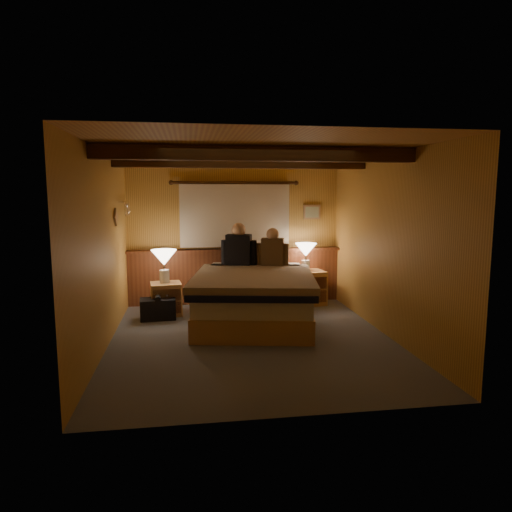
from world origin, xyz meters
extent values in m
plane|color=#565C66|center=(0.00, 0.00, 0.00)|extent=(4.20, 4.20, 0.00)
plane|color=tan|center=(0.00, 0.00, 2.40)|extent=(4.20, 4.20, 0.00)
plane|color=gold|center=(0.00, 2.10, 1.20)|extent=(3.60, 0.00, 3.60)
plane|color=gold|center=(-1.80, 0.00, 1.20)|extent=(0.00, 4.20, 4.20)
plane|color=gold|center=(1.80, 0.00, 1.20)|extent=(0.00, 4.20, 4.20)
plane|color=gold|center=(0.00, -2.10, 1.20)|extent=(3.60, 0.00, 3.60)
cube|color=brown|center=(0.00, 2.04, 0.45)|extent=(3.60, 0.12, 0.90)
cube|color=brown|center=(0.00, 1.98, 0.92)|extent=(3.60, 0.22, 0.04)
cylinder|color=#462B11|center=(0.00, 2.02, 2.05)|extent=(2.10, 0.05, 0.05)
sphere|color=#462B11|center=(-1.05, 2.02, 2.05)|extent=(0.08, 0.08, 0.08)
sphere|color=#462B11|center=(1.05, 2.02, 2.05)|extent=(0.08, 0.08, 0.08)
cube|color=white|center=(0.00, 2.03, 1.50)|extent=(1.85, 0.08, 1.05)
cube|color=#462B11|center=(0.00, -0.60, 2.31)|extent=(3.60, 0.15, 0.16)
cube|color=#462B11|center=(0.00, 0.90, 2.31)|extent=(3.60, 0.15, 0.16)
cylinder|color=white|center=(-1.74, 1.60, 1.75)|extent=(0.03, 0.55, 0.03)
torus|color=white|center=(-1.71, 1.45, 1.63)|extent=(0.01, 0.21, 0.21)
torus|color=white|center=(-1.71, 1.68, 1.63)|extent=(0.01, 0.21, 0.21)
cube|color=tan|center=(1.35, 2.08, 1.55)|extent=(0.30, 0.03, 0.25)
cube|color=beige|center=(1.35, 2.06, 1.55)|extent=(0.24, 0.01, 0.19)
cube|color=tan|center=(0.14, 0.78, 0.16)|extent=(1.91, 2.34, 0.31)
cube|color=silver|center=(0.14, 0.78, 0.44)|extent=(1.87, 2.29, 0.25)
cube|color=black|center=(0.10, 0.52, 0.60)|extent=(1.90, 1.94, 0.08)
cube|color=tan|center=(0.12, 0.65, 0.67)|extent=(1.98, 2.15, 0.13)
cube|color=silver|center=(-0.11, 1.65, 0.65)|extent=(0.68, 0.46, 0.17)
cube|color=silver|center=(0.68, 1.51, 0.65)|extent=(0.68, 0.46, 0.17)
cube|color=tan|center=(-1.15, 1.40, 0.25)|extent=(0.50, 0.46, 0.50)
cube|color=brown|center=(-1.12, 1.20, 0.35)|extent=(0.41, 0.07, 0.18)
cube|color=brown|center=(-1.12, 1.20, 0.15)|extent=(0.41, 0.07, 0.18)
cylinder|color=white|center=(-1.12, 1.20, 0.35)|extent=(0.03, 0.03, 0.03)
cylinder|color=white|center=(-1.12, 1.20, 0.15)|extent=(0.03, 0.03, 0.03)
cube|color=tan|center=(1.21, 1.74, 0.29)|extent=(0.59, 0.54, 0.58)
cube|color=brown|center=(1.24, 1.52, 0.40)|extent=(0.47, 0.09, 0.20)
cube|color=brown|center=(1.24, 1.52, 0.17)|extent=(0.47, 0.09, 0.20)
cylinder|color=white|center=(1.24, 1.52, 0.40)|extent=(0.03, 0.03, 0.03)
cylinder|color=white|center=(1.24, 1.52, 0.17)|extent=(0.03, 0.03, 0.03)
cylinder|color=silver|center=(-1.17, 1.44, 0.60)|extent=(0.15, 0.15, 0.20)
cylinder|color=white|center=(-1.17, 1.44, 0.73)|extent=(0.03, 0.03, 0.11)
cone|color=#FCE5C5|center=(-1.17, 1.44, 0.89)|extent=(0.39, 0.39, 0.24)
cylinder|color=silver|center=(1.16, 1.75, 0.67)|extent=(0.14, 0.14, 0.18)
cylinder|color=white|center=(1.16, 1.75, 0.78)|extent=(0.02, 0.02, 0.10)
cone|color=#FCE5C5|center=(1.16, 1.75, 0.93)|extent=(0.36, 0.36, 0.22)
cube|color=black|center=(0.01, 1.59, 0.96)|extent=(0.44, 0.33, 0.52)
cylinder|color=black|center=(-0.20, 1.66, 0.92)|extent=(0.12, 0.12, 0.41)
cylinder|color=black|center=(0.23, 1.52, 0.92)|extent=(0.12, 0.12, 0.41)
sphere|color=tan|center=(0.01, 1.59, 1.29)|extent=(0.23, 0.23, 0.23)
cube|color=#4A351D|center=(0.54, 1.45, 0.93)|extent=(0.39, 0.30, 0.46)
cylinder|color=#4A351D|center=(0.35, 1.51, 0.90)|extent=(0.11, 0.11, 0.37)
cylinder|color=#4A351D|center=(0.73, 1.39, 0.90)|extent=(0.11, 0.11, 0.37)
sphere|color=tan|center=(0.54, 1.45, 1.23)|extent=(0.20, 0.20, 0.20)
cube|color=black|center=(-1.26, 1.16, 0.16)|extent=(0.54, 0.35, 0.31)
cylinder|color=black|center=(-1.26, 1.16, 0.33)|extent=(0.11, 0.32, 0.08)
camera|label=1|loc=(-0.78, -5.65, 1.88)|focal=32.00mm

